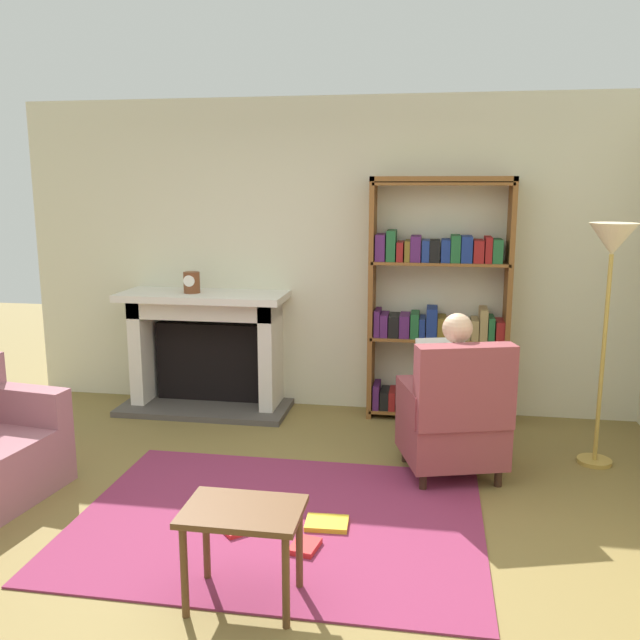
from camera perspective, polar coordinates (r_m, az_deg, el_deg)
name	(u,v)px	position (r m, az deg, el deg)	size (l,w,h in m)	color
ground	(266,547)	(3.97, -4.52, -18.46)	(14.00, 14.00, 0.00)	olive
back_wall	(334,256)	(5.99, 1.20, 5.34)	(5.60, 0.10, 2.70)	beige
area_rug	(278,521)	(4.22, -3.50, -16.42)	(2.40, 1.80, 0.01)	#812A4B
fireplace	(208,346)	(6.14, -9.40, -2.15)	(1.49, 0.64, 1.05)	#4C4742
mantel_clock	(192,282)	(5.96, -10.70, 3.11)	(0.14, 0.14, 0.18)	brown
bookshelf	(439,309)	(5.77, 9.92, 0.89)	(1.15, 0.32, 2.03)	brown
armchair_reading	(455,418)	(4.71, 11.22, -8.07)	(0.79, 0.78, 0.97)	#331E14
seated_reader	(450,385)	(4.76, 10.87, -5.37)	(0.46, 0.59, 1.14)	silver
side_table	(243,524)	(3.35, -6.47, -16.61)	(0.56, 0.39, 0.48)	brown
scattered_books	(290,528)	(4.10, -2.53, -17.01)	(0.73, 0.52, 0.03)	red
floor_lamp	(611,262)	(5.03, 23.18, 4.52)	(0.32, 0.32, 1.72)	#B7933F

